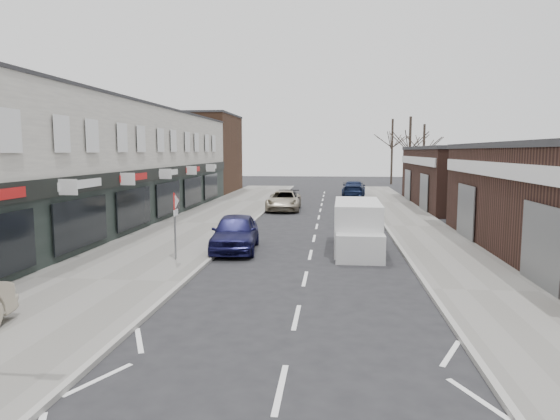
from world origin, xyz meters
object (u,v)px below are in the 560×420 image
(parked_car_right_c, at_px, (354,188))
(parked_car_right_a, at_px, (358,213))
(white_van, at_px, (357,227))
(parked_car_left_c, at_px, (284,201))
(parked_car_left_a, at_px, (235,232))
(parked_car_right_b, at_px, (361,207))
(warning_sign, at_px, (175,207))
(parked_car_left_b, at_px, (287,200))

(parked_car_right_c, bearing_deg, parked_car_right_a, 92.53)
(white_van, xyz_separation_m, parked_car_left_c, (-4.69, 14.48, -0.30))
(parked_car_left_a, distance_m, parked_car_right_b, 13.29)
(warning_sign, xyz_separation_m, white_van, (7.16, 3.17, -1.18))
(parked_car_right_c, bearing_deg, parked_car_left_b, 68.82)
(warning_sign, distance_m, parked_car_right_b, 16.52)
(parked_car_right_a, xyz_separation_m, parked_car_right_b, (0.35, 3.29, -0.05))
(parked_car_left_a, bearing_deg, white_van, 1.23)
(parked_car_right_a, distance_m, parked_car_right_c, 18.63)
(parked_car_left_a, bearing_deg, parked_car_right_b, 57.83)
(parked_car_left_b, bearing_deg, parked_car_left_a, -94.79)
(parked_car_right_a, height_order, parked_car_right_c, parked_car_right_c)
(white_van, bearing_deg, parked_car_right_b, 87.11)
(warning_sign, relative_size, parked_car_right_b, 0.71)
(white_van, distance_m, parked_car_left_a, 5.37)
(warning_sign, height_order, parked_car_right_b, warning_sign)
(white_van, xyz_separation_m, parked_car_right_b, (0.76, 11.24, -0.37))
(warning_sign, height_order, parked_car_right_a, warning_sign)
(parked_car_left_a, xyz_separation_m, parked_car_right_c, (6.24, 27.14, -0.04))
(white_van, bearing_deg, parked_car_left_b, 107.49)
(warning_sign, distance_m, parked_car_left_c, 17.88)
(warning_sign, xyz_separation_m, parked_car_left_b, (2.68, 18.31, -1.52))
(parked_car_right_a, bearing_deg, white_van, 86.39)
(parked_car_left_c, relative_size, parked_car_right_a, 1.21)
(parked_car_left_b, bearing_deg, parked_car_right_a, -57.44)
(parked_car_left_a, relative_size, parked_car_right_a, 1.10)
(white_van, height_order, parked_car_left_a, white_van)
(parked_car_left_c, height_order, parked_car_right_c, parked_car_right_c)
(white_van, distance_m, parked_car_left_b, 15.79)
(parked_car_left_b, height_order, parked_car_right_b, parked_car_left_b)
(parked_car_left_a, relative_size, parked_car_right_c, 0.89)
(warning_sign, xyz_separation_m, parked_car_right_c, (8.06, 29.74, -1.44))
(parked_car_left_c, bearing_deg, parked_car_left_b, 71.12)
(parked_car_left_b, relative_size, parked_car_right_c, 0.89)
(parked_car_left_a, relative_size, parked_car_right_b, 1.23)
(white_van, height_order, parked_car_right_c, white_van)
(warning_sign, distance_m, parked_car_left_b, 18.57)
(parked_car_left_c, distance_m, parked_car_right_c, 13.32)
(parked_car_right_c, bearing_deg, warning_sign, 78.88)
(parked_car_left_a, distance_m, parked_car_right_a, 10.28)
(parked_car_right_b, bearing_deg, parked_car_right_c, -85.47)
(warning_sign, relative_size, parked_car_right_a, 0.63)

